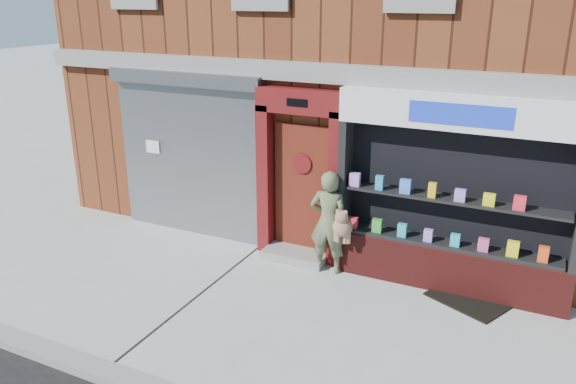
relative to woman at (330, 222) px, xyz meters
The scene contains 7 objects.
ground 1.76m from the woman, 87.26° to the right, with size 80.00×80.00×0.00m, color #9E9E99.
building 5.45m from the woman, 89.06° to the left, with size 12.00×8.16×8.00m.
shutter_bay 3.07m from the woman, behind, with size 3.10×0.30×3.04m.
red_door_bay 0.96m from the woman, 154.47° to the left, with size 1.52×0.58×2.90m.
pharmacy_bay 1.91m from the woman, ahead, with size 3.50×0.41×3.00m.
woman is the anchor object (origin of this frame).
doormat 2.38m from the woman, ahead, with size 1.08×0.76×0.03m, color black.
Camera 1 is at (2.91, -6.21, 4.29)m, focal length 35.00 mm.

